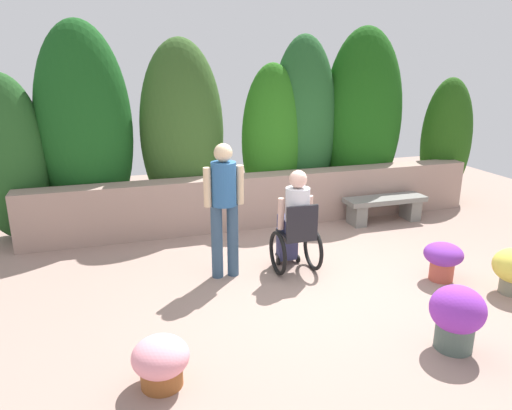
% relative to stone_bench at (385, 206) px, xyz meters
% --- Properties ---
extents(ground_plane, '(12.76, 12.76, 0.00)m').
position_rel_stone_bench_xyz_m(ground_plane, '(-1.96, -1.71, -0.28)').
color(ground_plane, gray).
extents(stone_retaining_wall, '(7.43, 0.38, 0.84)m').
position_rel_stone_bench_xyz_m(stone_retaining_wall, '(-1.96, 0.47, 0.15)').
color(stone_retaining_wall, gray).
rests_on(stone_retaining_wall, ground).
extents(hedge_backdrop, '(8.57, 1.11, 3.18)m').
position_rel_stone_bench_xyz_m(hedge_backdrop, '(-2.16, 1.10, 1.18)').
color(hedge_backdrop, '#245422').
rests_on(hedge_backdrop, ground).
extents(stone_bench, '(1.38, 0.41, 0.43)m').
position_rel_stone_bench_xyz_m(stone_bench, '(0.00, 0.00, 0.00)').
color(stone_bench, slate).
rests_on(stone_bench, ground).
extents(person_in_wheelchair, '(0.53, 0.66, 1.33)m').
position_rel_stone_bench_xyz_m(person_in_wheelchair, '(-2.15, -1.35, 0.35)').
color(person_in_wheelchair, black).
rests_on(person_in_wheelchair, ground).
extents(person_standing_companion, '(0.49, 0.30, 1.67)m').
position_rel_stone_bench_xyz_m(person_standing_companion, '(-3.03, -1.24, 0.69)').
color(person_standing_companion, '#344E69').
rests_on(person_standing_companion, ground).
extents(flower_pot_terracotta_by_wall, '(0.48, 0.48, 0.43)m').
position_rel_stone_bench_xyz_m(flower_pot_terracotta_by_wall, '(-4.05, -3.13, -0.05)').
color(flower_pot_terracotta_by_wall, brown).
rests_on(flower_pot_terracotta_by_wall, ground).
extents(flower_pot_red_accent, '(0.50, 0.50, 0.62)m').
position_rel_stone_bench_xyz_m(flower_pot_red_accent, '(-1.37, -3.41, 0.07)').
color(flower_pot_red_accent, '#4D6058').
rests_on(flower_pot_red_accent, ground).
extents(flower_pot_small_foreground, '(0.47, 0.47, 0.47)m').
position_rel_stone_bench_xyz_m(flower_pot_small_foreground, '(-0.52, -2.15, 0.01)').
color(flower_pot_small_foreground, '#BA5342').
rests_on(flower_pot_small_foreground, ground).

